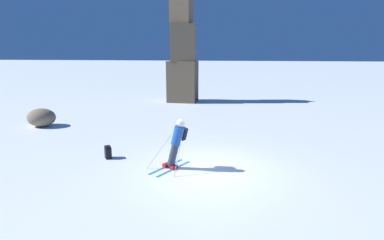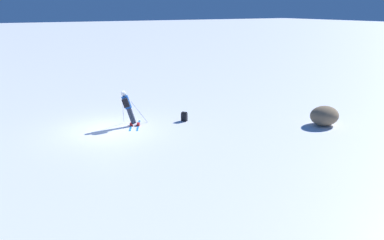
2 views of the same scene
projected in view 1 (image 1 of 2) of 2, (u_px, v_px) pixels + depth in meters
name	position (u px, v px, depth m)	size (l,w,h in m)	color
ground_plane	(207.00, 170.00, 10.50)	(300.00, 300.00, 0.00)	white
skier	(177.00, 141.00, 10.35)	(1.48, 1.82, 1.90)	#1E7AC6
rock_pillar	(183.00, 53.00, 24.52)	(2.35, 2.07, 9.64)	brown
spare_backpack	(108.00, 152.00, 11.66)	(0.36, 0.37, 0.50)	black
exposed_boulder_0	(41.00, 118.00, 16.69)	(1.56, 1.33, 1.01)	#7A664C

